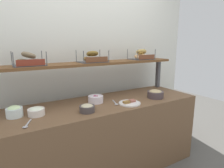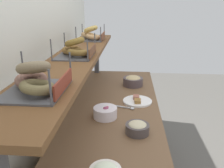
# 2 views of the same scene
# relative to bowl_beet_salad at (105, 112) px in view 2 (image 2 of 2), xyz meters

# --- Properties ---
(back_wall) EXTENTS (3.44, 0.06, 2.40)m
(back_wall) POSITION_rel_bowl_beet_salad_xyz_m (0.08, 0.50, 0.31)
(back_wall) COLOR silver
(back_wall) RESTS_ON ground_plane
(deli_counter) EXTENTS (2.24, 0.70, 0.85)m
(deli_counter) POSITION_rel_bowl_beet_salad_xyz_m (0.08, -0.05, -0.47)
(deli_counter) COLOR brown
(deli_counter) RESTS_ON ground_plane
(shelf_riser_right) EXTENTS (0.05, 0.05, 0.40)m
(shelf_riser_right) POSITION_rel_bowl_beet_salad_xyz_m (1.14, 0.22, 0.16)
(shelf_riser_right) COLOR #4C4C51
(shelf_riser_right) RESTS_ON deli_counter
(upper_shelf) EXTENTS (2.20, 0.32, 0.03)m
(upper_shelf) POSITION_rel_bowl_beet_salad_xyz_m (0.08, 0.22, 0.37)
(upper_shelf) COLOR brown
(upper_shelf) RESTS_ON shelf_riser_left
(bowl_beet_salad) EXTENTS (0.17, 0.17, 0.09)m
(bowl_beet_salad) POSITION_rel_bowl_beet_salad_xyz_m (0.00, 0.00, 0.00)
(bowl_beet_salad) COLOR white
(bowl_beet_salad) RESTS_ON deli_counter
(bowl_hummus) EXTENTS (0.19, 0.19, 0.10)m
(bowl_hummus) POSITION_rel_bowl_beet_salad_xyz_m (0.71, -0.20, 0.01)
(bowl_hummus) COLOR #493C3F
(bowl_hummus) RESTS_ON deli_counter
(bowl_tuna_salad) EXTENTS (0.15, 0.15, 0.08)m
(bowl_tuna_salad) POSITION_rel_bowl_beet_salad_xyz_m (-0.20, -0.22, -0.00)
(bowl_tuna_salad) COLOR #484040
(bowl_tuna_salad) RESTS_ON deli_counter
(serving_plate_white) EXTENTS (0.24, 0.24, 0.04)m
(serving_plate_white) POSITION_rel_bowl_beet_salad_xyz_m (0.30, -0.24, -0.03)
(serving_plate_white) COLOR white
(serving_plate_white) RESTS_ON deli_counter
(serving_spoon_near_plate) EXTENTS (0.07, 0.17, 0.01)m
(serving_spoon_near_plate) POSITION_rel_bowl_beet_salad_xyz_m (0.16, -0.16, -0.03)
(serving_spoon_near_plate) COLOR #B7B7BC
(serving_spoon_near_plate) RESTS_ON deli_counter
(bagel_basket_poppy) EXTENTS (0.31, 0.26, 0.15)m
(bagel_basket_poppy) POSITION_rel_bowl_beet_salad_xyz_m (-0.62, 0.22, 0.44)
(bagel_basket_poppy) COLOR #4C4C51
(bagel_basket_poppy) RESTS_ON upper_shelf
(bagel_basket_cinnamon_raisin) EXTENTS (0.33, 0.25, 0.14)m
(bagel_basket_cinnamon_raisin) POSITION_rel_bowl_beet_salad_xyz_m (0.07, 0.21, 0.44)
(bagel_basket_cinnamon_raisin) COLOR #4C4C51
(bagel_basket_cinnamon_raisin) RESTS_ON upper_shelf
(bagel_basket_sesame) EXTENTS (0.31, 0.25, 0.15)m
(bagel_basket_sesame) POSITION_rel_bowl_beet_salad_xyz_m (0.81, 0.22, 0.44)
(bagel_basket_sesame) COLOR #4C4C51
(bagel_basket_sesame) RESTS_ON upper_shelf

